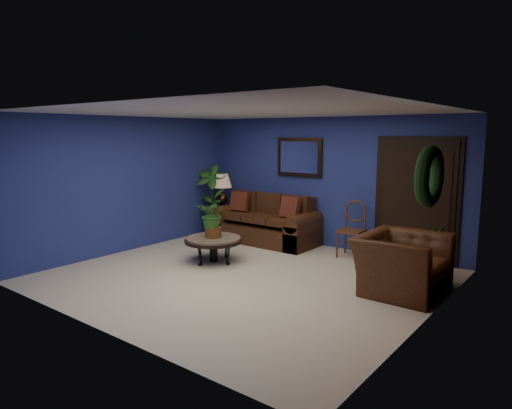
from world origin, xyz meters
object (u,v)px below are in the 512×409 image
Objects in this scene: coffee_table at (213,241)px; table_lamp at (222,186)px; armchair at (402,264)px; sofa at (267,226)px; end_table at (222,213)px; side_chair at (353,225)px.

coffee_table is 1.43× the size of table_lamp.
armchair reaches higher than coffee_table.
armchair is at bearing -15.50° from table_lamp.
coffee_table is (0.16, -1.75, 0.05)m from sofa.
table_lamp is 4.66m from armchair.
table_lamp is (-0.00, 0.00, 0.59)m from end_table.
side_chair is 1.91m from armchair.
sofa is at bearing 1.54° from table_lamp.
sofa reaches higher than coffee_table.
sofa is 1.90m from side_chair.
end_table is 0.59m from table_lamp.
table_lamp is at bearing 180.00° from end_table.
end_table is 0.54× the size of armchair.
side_chair reaches higher than end_table.
sofa is 3.14× the size of table_lamp.
coffee_table is at bearing 99.23° from armchair.
table_lamp is (-1.18, -0.03, 0.73)m from sofa.
table_lamp is 3.11m from side_chair.
end_table is 3.07m from side_chair.
end_table is at bearing -178.46° from sofa.
table_lamp reaches higher than armchair.
coffee_table is 2.29m from table_lamp.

